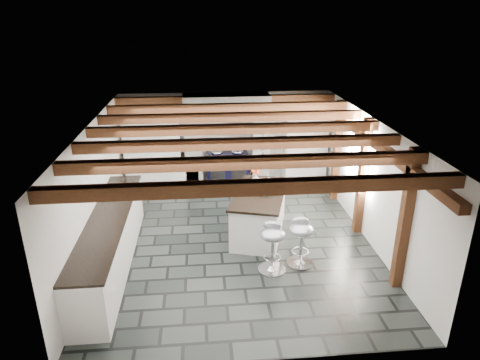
{
  "coord_description": "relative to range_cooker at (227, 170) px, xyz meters",
  "views": [
    {
      "loc": [
        -0.6,
        -7.11,
        4.12
      ],
      "look_at": [
        0.1,
        0.4,
        1.1
      ],
      "focal_mm": 32.0,
      "sensor_mm": 36.0,
      "label": 1
    }
  ],
  "objects": [
    {
      "name": "room_shell",
      "position": [
        -0.61,
        -1.26,
        0.6
      ],
      "size": [
        6.0,
        6.03,
        6.0
      ],
      "color": "silver",
      "rests_on": "ground"
    },
    {
      "name": "kitchen_island",
      "position": [
        0.46,
        -2.38,
        -0.02
      ],
      "size": [
        1.37,
        1.95,
        1.17
      ],
      "rotation": [
        0.0,
        0.0,
        -0.28
      ],
      "color": "white",
      "rests_on": "ground"
    },
    {
      "name": "bar_stool_far",
      "position": [
        0.51,
        -3.69,
        0.08
      ],
      "size": [
        0.52,
        0.52,
        0.88
      ],
      "rotation": [
        0.0,
        0.0,
        -0.25
      ],
      "color": "silver",
      "rests_on": "ground"
    },
    {
      "name": "bar_stool_near",
      "position": [
        1.03,
        -3.54,
        0.06
      ],
      "size": [
        0.48,
        0.48,
        0.85
      ],
      "rotation": [
        0.0,
        0.0,
        -0.15
      ],
      "color": "silver",
      "rests_on": "ground"
    },
    {
      "name": "range_cooker",
      "position": [
        0.0,
        0.0,
        0.0
      ],
      "size": [
        1.0,
        0.63,
        0.99
      ],
      "color": "black",
      "rests_on": "ground"
    },
    {
      "name": "ground",
      "position": [
        0.0,
        -2.68,
        -0.47
      ],
      "size": [
        6.0,
        6.0,
        0.0
      ],
      "primitive_type": "plane",
      "color": "black",
      "rests_on": "ground"
    }
  ]
}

